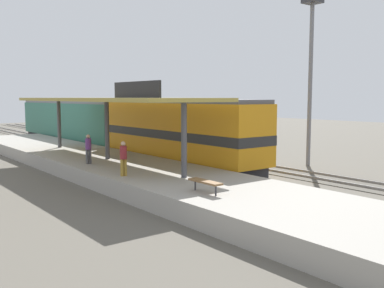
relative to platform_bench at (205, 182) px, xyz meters
name	(u,v)px	position (x,y,z in m)	size (l,w,h in m)	color
ground_plane	(191,163)	(8.00, 11.30, -1.34)	(120.00, 120.00, 0.00)	#5B564C
track_near	(168,166)	(6.00, 11.30, -1.31)	(3.20, 110.00, 0.16)	#4E4941
track_far	(218,160)	(10.60, 11.30, -1.31)	(3.20, 110.00, 0.16)	#4E4941
platform	(108,166)	(1.40, 11.30, -0.89)	(6.00, 44.00, 0.90)	#9E998E
station_canopy	(107,101)	(1.40, 11.21, 3.19)	(5.20, 18.00, 4.70)	#47474C
platform_bench	(205,182)	(0.00, 0.00, 0.00)	(0.44, 1.70, 0.50)	#333338
locomotive	(179,132)	(6.00, 10.03, 1.07)	(2.93, 14.43, 4.44)	#28282D
passenger_carriage_single	(72,122)	(6.00, 28.03, 0.97)	(2.90, 20.00, 4.24)	#28282D
light_mast	(311,43)	(13.80, 5.49, 7.05)	(1.10, 1.10, 11.70)	slate
person_waiting	(88,147)	(-0.41, 10.10, 0.51)	(0.34, 0.34, 1.71)	#4C4C51
person_walking	(123,157)	(-0.74, 5.37, 0.51)	(0.34, 0.34, 1.71)	olive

